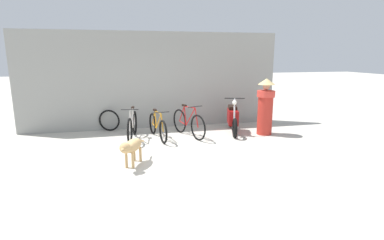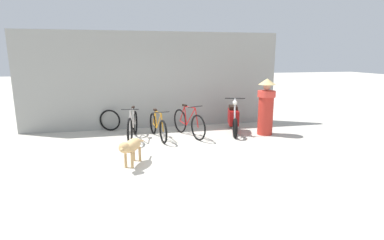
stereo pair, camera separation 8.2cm
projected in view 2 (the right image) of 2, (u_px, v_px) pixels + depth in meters
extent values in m
plane|color=#B7B2A5|center=(170.00, 159.00, 6.79)|extent=(60.00, 60.00, 0.00)
cube|color=gray|center=(154.00, 80.00, 9.55)|extent=(8.21, 0.20, 3.03)
torus|color=black|center=(130.00, 131.00, 7.85)|extent=(0.17, 0.71, 0.71)
torus|color=black|center=(135.00, 123.00, 8.83)|extent=(0.17, 0.71, 0.71)
cylinder|color=beige|center=(132.00, 120.00, 8.18)|extent=(0.11, 0.50, 0.59)
cylinder|color=beige|center=(133.00, 118.00, 8.47)|extent=(0.05, 0.13, 0.54)
cylinder|color=beige|center=(132.00, 110.00, 8.17)|extent=(0.13, 0.58, 0.06)
cylinder|color=beige|center=(134.00, 125.00, 8.65)|extent=(0.09, 0.38, 0.08)
cylinder|color=beige|center=(134.00, 116.00, 8.65)|extent=(0.08, 0.30, 0.49)
cylinder|color=beige|center=(130.00, 121.00, 7.87)|extent=(0.06, 0.18, 0.52)
cube|color=black|center=(133.00, 107.00, 8.45)|extent=(0.10, 0.19, 0.05)
cylinder|color=black|center=(130.00, 109.00, 7.88)|extent=(0.46, 0.10, 0.02)
torus|color=black|center=(163.00, 132.00, 7.93)|extent=(0.15, 0.64, 0.64)
torus|color=black|center=(153.00, 123.00, 8.91)|extent=(0.15, 0.64, 0.64)
cylinder|color=orange|center=(159.00, 121.00, 8.26)|extent=(0.11, 0.53, 0.53)
cylinder|color=orange|center=(156.00, 119.00, 8.55)|extent=(0.05, 0.14, 0.48)
cylinder|color=orange|center=(158.00, 112.00, 8.26)|extent=(0.13, 0.62, 0.06)
cylinder|color=orange|center=(155.00, 126.00, 8.73)|extent=(0.09, 0.41, 0.08)
cylinder|color=orange|center=(154.00, 117.00, 8.72)|extent=(0.08, 0.32, 0.44)
cylinder|color=orange|center=(162.00, 123.00, 7.95)|extent=(0.06, 0.19, 0.47)
cube|color=black|center=(155.00, 110.00, 8.54)|extent=(0.10, 0.19, 0.05)
cylinder|color=black|center=(161.00, 112.00, 7.97)|extent=(0.46, 0.10, 0.02)
torus|color=black|center=(198.00, 128.00, 8.21)|extent=(0.28, 0.70, 0.72)
torus|color=black|center=(180.00, 121.00, 9.06)|extent=(0.28, 0.70, 0.72)
cylinder|color=red|center=(191.00, 117.00, 8.49)|extent=(0.19, 0.49, 0.59)
cylinder|color=red|center=(186.00, 116.00, 8.73)|extent=(0.07, 0.13, 0.55)
cylinder|color=red|center=(190.00, 107.00, 8.47)|extent=(0.22, 0.56, 0.06)
cylinder|color=red|center=(183.00, 123.00, 8.90)|extent=(0.15, 0.37, 0.08)
cylinder|color=red|center=(182.00, 114.00, 8.89)|extent=(0.13, 0.30, 0.50)
cylinder|color=red|center=(197.00, 118.00, 8.22)|extent=(0.08, 0.18, 0.53)
cube|color=black|center=(185.00, 105.00, 8.71)|extent=(0.12, 0.19, 0.05)
cylinder|color=black|center=(195.00, 107.00, 8.22)|extent=(0.44, 0.17, 0.02)
torus|color=black|center=(235.00, 128.00, 8.48)|extent=(0.25, 0.57, 0.56)
torus|color=black|center=(231.00, 119.00, 9.75)|extent=(0.25, 0.57, 0.56)
cube|color=maroon|center=(233.00, 117.00, 9.08)|extent=(0.47, 0.82, 0.43)
cube|color=black|center=(233.00, 107.00, 9.15)|extent=(0.36, 0.54, 0.10)
cylinder|color=silver|center=(235.00, 109.00, 8.61)|extent=(0.09, 0.15, 0.62)
cylinder|color=silver|center=(235.00, 124.00, 8.56)|extent=(0.10, 0.23, 0.22)
cylinder|color=black|center=(235.00, 98.00, 8.59)|extent=(0.57, 0.18, 0.03)
sphere|color=silver|center=(235.00, 103.00, 8.59)|extent=(0.17, 0.17, 0.14)
ellipsoid|color=tan|center=(132.00, 145.00, 6.39)|extent=(0.53, 0.74, 0.27)
cylinder|color=tan|center=(132.00, 161.00, 6.22)|extent=(0.08, 0.08, 0.33)
cylinder|color=tan|center=(126.00, 160.00, 6.25)|extent=(0.08, 0.08, 0.33)
cylinder|color=tan|center=(140.00, 154.00, 6.63)|extent=(0.08, 0.08, 0.33)
cylinder|color=tan|center=(134.00, 154.00, 6.66)|extent=(0.08, 0.08, 0.33)
sphere|color=tan|center=(124.00, 148.00, 5.98)|extent=(0.30, 0.30, 0.23)
ellipsoid|color=tan|center=(122.00, 150.00, 5.89)|extent=(0.13, 0.15, 0.09)
cylinder|color=tan|center=(141.00, 140.00, 6.84)|extent=(0.16, 0.29, 0.14)
cylinder|color=#B72D23|center=(266.00, 113.00, 8.79)|extent=(0.62, 0.62, 1.30)
cylinder|color=#D63C32|center=(267.00, 94.00, 8.67)|extent=(0.73, 0.73, 0.18)
sphere|color=tan|center=(267.00, 87.00, 8.62)|extent=(0.29, 0.29, 0.21)
cone|color=tan|center=(267.00, 82.00, 8.59)|extent=(0.70, 0.70, 0.17)
torus|color=black|center=(110.00, 120.00, 9.26)|extent=(0.65, 0.28, 0.67)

